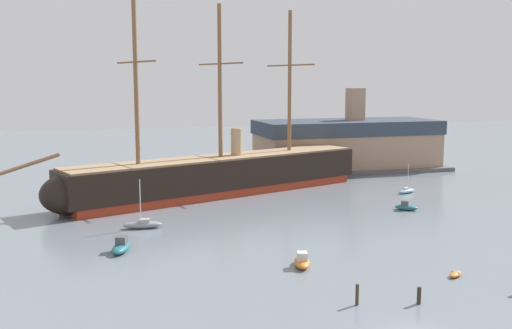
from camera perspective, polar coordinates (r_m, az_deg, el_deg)
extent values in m
cube|color=maroon|center=(97.47, -3.48, -2.58)|extent=(51.45, 24.94, 1.35)
cube|color=black|center=(96.94, -3.50, -0.79)|extent=(53.59, 25.98, 4.83)
ellipsoid|color=black|center=(86.31, -17.50, -2.73)|extent=(11.63, 10.17, 6.18)
ellipsoid|color=black|center=(112.35, 7.20, 0.06)|extent=(11.63, 10.17, 6.18)
cube|color=#9E7F5B|center=(96.57, -3.51, 0.71)|extent=(52.36, 25.00, 0.29)
cylinder|color=brown|center=(88.55, -11.76, 7.93)|extent=(0.68, 0.68, 25.10)
cylinder|color=brown|center=(88.60, -11.82, 9.88)|extent=(4.66, 12.29, 0.27)
cylinder|color=brown|center=(95.75, -3.58, 8.09)|extent=(0.68, 0.68, 25.10)
cylinder|color=brown|center=(95.79, -3.60, 9.89)|extent=(4.66, 12.29, 0.27)
cylinder|color=brown|center=(104.57, 3.34, 8.10)|extent=(0.68, 0.68, 25.10)
cylinder|color=brown|center=(104.61, 3.36, 9.75)|extent=(4.66, 12.29, 0.27)
cylinder|color=brown|center=(83.85, -21.55, -0.01)|extent=(8.20, 3.36, 2.57)
cylinder|color=tan|center=(98.09, -1.93, 2.18)|extent=(1.93, 1.93, 4.83)
ellipsoid|color=orange|center=(60.61, 19.08, -10.19)|extent=(2.21, 1.85, 0.48)
cube|color=#4C4C51|center=(60.56, 19.09, -10.02)|extent=(0.56, 0.74, 0.07)
ellipsoid|color=orange|center=(60.50, 4.55, -9.58)|extent=(2.61, 4.09, 0.88)
cube|color=beige|center=(60.04, 4.58, -9.01)|extent=(1.32, 1.41, 0.88)
ellipsoid|color=#236670|center=(66.81, -13.18, -8.01)|extent=(2.96, 4.47, 0.97)
cube|color=#4C4C51|center=(66.87, -13.13, -7.31)|extent=(1.47, 1.56, 0.97)
ellipsoid|color=gray|center=(76.62, -11.10, -5.86)|extent=(5.11, 2.07, 0.94)
cube|color=#B2ADA3|center=(76.49, -10.92, -5.47)|extent=(1.33, 0.96, 0.50)
cylinder|color=silver|center=(75.94, -11.35, -3.57)|extent=(0.12, 0.12, 5.71)
ellipsoid|color=#236670|center=(88.51, 14.61, -4.13)|extent=(3.55, 3.16, 0.79)
cube|color=#4C4C51|center=(88.40, 14.47, -3.72)|extent=(1.38, 1.35, 0.79)
ellipsoid|color=#7FB2D6|center=(101.80, 14.65, -2.55)|extent=(4.01, 2.41, 0.73)
cube|color=beige|center=(101.58, 14.59, -2.33)|extent=(1.12, 0.93, 0.39)
cylinder|color=silver|center=(101.54, 14.77, -1.18)|extent=(0.10, 0.10, 4.43)
cylinder|color=#423323|center=(51.06, 9.95, -12.53)|extent=(0.30, 0.30, 1.85)
cylinder|color=#382B1E|center=(52.52, 15.78, -12.33)|extent=(0.36, 0.36, 1.50)
cube|color=#565659|center=(126.67, 8.89, -0.28)|extent=(41.68, 18.57, 0.80)
cube|color=tan|center=(126.17, 8.93, 1.44)|extent=(37.89, 15.48, 6.89)
cube|color=#333D4C|center=(125.69, 8.98, 3.67)|extent=(38.65, 15.79, 2.93)
cube|color=tan|center=(126.19, 9.77, 5.89)|extent=(3.20, 3.20, 6.84)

